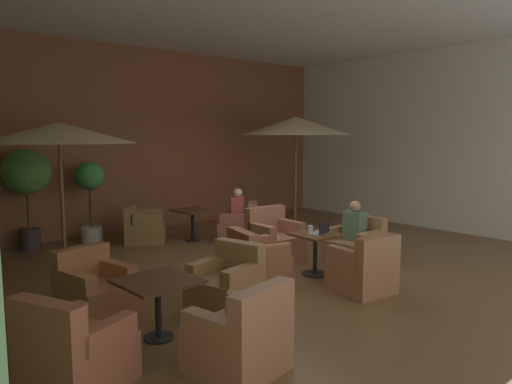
{
  "coord_description": "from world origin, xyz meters",
  "views": [
    {
      "loc": [
        -5.34,
        -5.95,
        2.2
      ],
      "look_at": [
        0.0,
        0.43,
        1.21
      ],
      "focal_mm": 33.59,
      "sensor_mm": 36.0,
      "label": 1
    }
  ],
  "objects": [
    {
      "name": "armchair_mid_center_east",
      "position": [
        -3.21,
        -0.32,
        0.31
      ],
      "size": [
        0.88,
        0.9,
        0.82
      ],
      "color": "#9E5F38",
      "rests_on": "ground_plane"
    },
    {
      "name": "armchair_front_left_north",
      "position": [
        0.18,
        0.15,
        0.34
      ],
      "size": [
        0.84,
        0.81,
        0.93
      ],
      "color": "#925941",
      "rests_on": "ground_plane"
    },
    {
      "name": "patio_umbrella_tall_red",
      "position": [
        -2.77,
        2.12,
        2.22
      ],
      "size": [
        2.47,
        2.47,
        2.41
      ],
      "color": "#2D2D2D",
      "rests_on": "ground_plane"
    },
    {
      "name": "cafe_table_front_left",
      "position": [
        0.13,
        -0.88,
        0.48
      ],
      "size": [
        0.67,
        0.67,
        0.66
      ],
      "color": "black",
      "rests_on": "ground_plane"
    },
    {
      "name": "patio_umbrella_center_beige",
      "position": [
        2.62,
        2.1,
        2.4
      ],
      "size": [
        2.56,
        2.56,
        2.63
      ],
      "color": "#2D2D2D",
      "rests_on": "ground_plane"
    },
    {
      "name": "iced_drink_cup",
      "position": [
        0.14,
        -0.76,
        0.71
      ],
      "size": [
        0.08,
        0.08,
        0.11
      ],
      "primitive_type": "cylinder",
      "color": "white",
      "rests_on": "cafe_table_front_left"
    },
    {
      "name": "armchair_front_right_north",
      "position": [
        0.71,
        1.8,
        0.3
      ],
      "size": [
        1.1,
        1.09,
        0.8
      ],
      "color": "#9B594B",
      "rests_on": "ground_plane"
    },
    {
      "name": "potted_tree_left_corner",
      "position": [
        -2.86,
        3.83,
        1.4
      ],
      "size": [
        0.88,
        0.88,
        1.94
      ],
      "color": "#3D3036",
      "rests_on": "ground_plane"
    },
    {
      "name": "ground_plane",
      "position": [
        0.0,
        0.0,
        -0.01
      ],
      "size": [
        10.17,
        8.56,
        0.02
      ],
      "primitive_type": "cube",
      "color": "brown"
    },
    {
      "name": "cafe_table_front_right",
      "position": [
        -0.05,
        2.44,
        0.52
      ],
      "size": [
        0.75,
        0.75,
        0.66
      ],
      "color": "black",
      "rests_on": "ground_plane"
    },
    {
      "name": "patron_by_window",
      "position": [
        0.68,
        1.83,
        0.71
      ],
      "size": [
        0.44,
        0.45,
        0.68
      ],
      "color": "#AC4344",
      "rests_on": "ground_plane"
    },
    {
      "name": "open_laptop",
      "position": [
        0.18,
        -0.95,
        0.71
      ],
      "size": [
        0.35,
        0.28,
        0.2
      ],
      "color": "#9EA0A5",
      "rests_on": "cafe_table_front_left"
    },
    {
      "name": "cafe_table_mid_center",
      "position": [
        -2.95,
        -1.45,
        0.54
      ],
      "size": [
        0.82,
        0.82,
        0.66
      ],
      "color": "black",
      "rests_on": "ground_plane"
    },
    {
      "name": "ceiling_slab",
      "position": [
        0.0,
        0.0,
        4.2
      ],
      "size": [
        10.17,
        8.56,
        0.06
      ],
      "primitive_type": "cube",
      "color": "silver",
      "rests_on": "wall_back_brick"
    },
    {
      "name": "armchair_mid_center_west",
      "position": [
        -2.72,
        -2.6,
        0.32
      ],
      "size": [
        0.9,
        0.92,
        0.87
      ],
      "color": "#935C3E",
      "rests_on": "ground_plane"
    },
    {
      "name": "armchair_front_left_west",
      "position": [
        1.16,
        -0.86,
        0.3
      ],
      "size": [
        0.78,
        0.82,
        0.8
      ],
      "color": "#9A6943",
      "rests_on": "ground_plane"
    },
    {
      "name": "armchair_front_left_east",
      "position": [
        -0.88,
        -0.65,
        0.31
      ],
      "size": [
        0.87,
        0.9,
        0.82
      ],
      "color": "#995A3A",
      "rests_on": "ground_plane"
    },
    {
      "name": "wall_right_plain",
      "position": [
        5.04,
        0.0,
        2.08
      ],
      "size": [
        0.08,
        8.56,
        4.17
      ],
      "primitive_type": "cube",
      "color": "silver",
      "rests_on": "ground_plane"
    },
    {
      "name": "armchair_front_left_south",
      "position": [
        0.01,
        -1.91,
        0.31
      ],
      "size": [
        0.8,
        0.83,
        0.84
      ],
      "color": "#94603F",
      "rests_on": "ground_plane"
    },
    {
      "name": "armchair_mid_center_north",
      "position": [
        -1.82,
        -1.17,
        0.3
      ],
      "size": [
        0.93,
        0.89,
        0.82
      ],
      "color": "#97673D",
      "rests_on": "ground_plane"
    },
    {
      "name": "armchair_front_right_east",
      "position": [
        -0.88,
        2.97,
        0.3
      ],
      "size": [
        1.09,
        1.09,
        0.79
      ],
      "color": "olive",
      "rests_on": "ground_plane"
    },
    {
      "name": "patron_blue_shirt",
      "position": [
        1.12,
        -0.86,
        0.7
      ],
      "size": [
        0.24,
        0.36,
        0.68
      ],
      "color": "#4F6C4F",
      "rests_on": "ground_plane"
    },
    {
      "name": "armchair_mid_center_south",
      "position": [
        -4.02,
        -1.93,
        0.32
      ],
      "size": [
        1.02,
        0.99,
        0.88
      ],
      "color": "#A0583C",
      "rests_on": "ground_plane"
    },
    {
      "name": "potted_tree_mid_left",
      "position": [
        -1.72,
        3.64,
        1.08
      ],
      "size": [
        0.57,
        0.57,
        1.66
      ],
      "color": "beige",
      "rests_on": "ground_plane"
    },
    {
      "name": "wall_back_brick",
      "position": [
        0.0,
        4.24,
        2.08
      ],
      "size": [
        10.17,
        0.08,
        4.17
      ],
      "primitive_type": "cube",
      "color": "brown",
      "rests_on": "ground_plane"
    }
  ]
}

